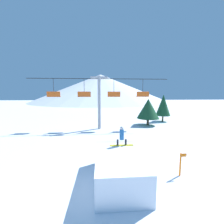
{
  "coord_description": "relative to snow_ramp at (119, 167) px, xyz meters",
  "views": [
    {
      "loc": [
        -0.08,
        -7.22,
        5.06
      ],
      "look_at": [
        0.95,
        6.33,
        3.38
      ],
      "focal_mm": 24.0,
      "sensor_mm": 36.0,
      "label": 1
    }
  ],
  "objects": [
    {
      "name": "mountain_ridge",
      "position": [
        -0.95,
        85.82,
        7.53
      ],
      "size": [
        81.97,
        81.97,
        16.64
      ],
      "color": "silver",
      "rests_on": "ground_plane"
    },
    {
      "name": "pine_tree_far",
      "position": [
        10.29,
        18.07,
        2.18
      ],
      "size": [
        2.56,
        2.56,
        4.89
      ],
      "color": "#4C3823",
      "rests_on": "ground_plane"
    },
    {
      "name": "trail_marker",
      "position": [
        3.83,
        0.2,
        -0.01
      ],
      "size": [
        0.41,
        0.1,
        1.45
      ],
      "color": "orange",
      "rests_on": "ground_plane"
    },
    {
      "name": "pine_tree_near",
      "position": [
        6.54,
        15.07,
        1.86
      ],
      "size": [
        3.54,
        3.54,
        4.23
      ],
      "color": "#4C3823",
      "rests_on": "ground_plane"
    },
    {
      "name": "ground_plane",
      "position": [
        -0.95,
        -0.95,
        -0.79
      ],
      "size": [
        220.0,
        220.0,
        0.0
      ],
      "primitive_type": "plane",
      "color": "white"
    },
    {
      "name": "snowboarder",
      "position": [
        0.36,
        1.48,
        1.43
      ],
      "size": [
        1.58,
        0.29,
        1.31
      ],
      "color": "yellow",
      "rests_on": "snow_ramp"
    },
    {
      "name": "snow_ramp",
      "position": [
        0.0,
        0.0,
        0.0
      ],
      "size": [
        2.67,
        4.75,
        1.58
      ],
      "color": "white",
      "rests_on": "ground_plane"
    },
    {
      "name": "chairlift",
      "position": [
        -1.22,
        13.14,
        3.7
      ],
      "size": [
        19.6,
        0.44,
        7.51
      ],
      "color": "#9E9EA3",
      "rests_on": "ground_plane"
    }
  ]
}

